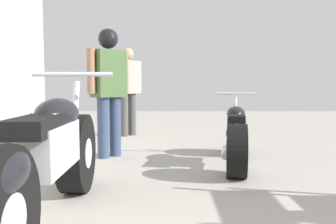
# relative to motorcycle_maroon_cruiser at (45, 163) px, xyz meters

# --- Properties ---
(ground_plane) EXTENTS (18.10, 18.10, 0.00)m
(ground_plane) POSITION_rel_motorcycle_maroon_cruiser_xyz_m (1.06, 1.34, -0.44)
(ground_plane) COLOR #A8A399
(motorcycle_maroon_cruiser) EXTENTS (0.67, 2.25, 1.05)m
(motorcycle_maroon_cruiser) POSITION_rel_motorcycle_maroon_cruiser_xyz_m (0.00, 0.00, 0.00)
(motorcycle_maroon_cruiser) COLOR black
(motorcycle_maroon_cruiser) RESTS_ON ground_plane
(motorcycle_black_naked) EXTENTS (0.61, 1.81, 0.84)m
(motorcycle_black_naked) POSITION_rel_motorcycle_maroon_cruiser_xyz_m (1.58, 1.88, -0.10)
(motorcycle_black_naked) COLOR black
(motorcycle_black_naked) RESTS_ON ground_plane
(mechanic_in_blue) EXTENTS (0.51, 0.55, 1.63)m
(mechanic_in_blue) POSITION_rel_motorcycle_maroon_cruiser_xyz_m (0.02, 4.28, 0.48)
(mechanic_in_blue) COLOR #4C4C4C
(mechanic_in_blue) RESTS_ON ground_plane
(mechanic_with_helmet) EXTENTS (0.51, 0.55, 1.66)m
(mechanic_with_helmet) POSITION_rel_motorcycle_maroon_cruiser_xyz_m (0.01, 2.34, 0.55)
(mechanic_with_helmet) COLOR #384766
(mechanic_with_helmet) RESTS_ON ground_plane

